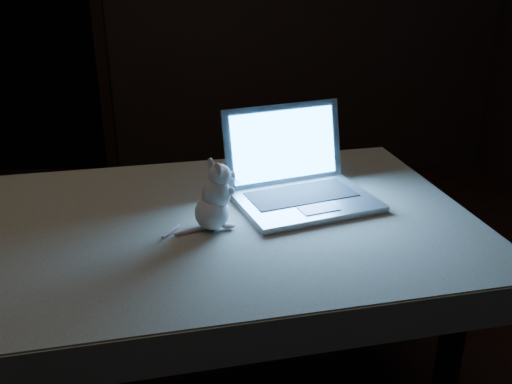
{
  "coord_description": "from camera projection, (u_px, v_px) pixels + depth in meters",
  "views": [
    {
      "loc": [
        0.41,
        -1.72,
        1.58
      ],
      "look_at": [
        0.45,
        -0.08,
        0.88
      ],
      "focal_mm": 40.0,
      "sensor_mm": 36.0,
      "label": 1
    }
  ],
  "objects": [
    {
      "name": "doorway",
      "position": [
        30.0,
        28.0,
        4.05
      ],
      "size": [
        1.06,
        0.36,
        2.13
      ],
      "primitive_type": null,
      "color": "black",
      "rests_on": "back_wall"
    },
    {
      "name": "table",
      "position": [
        217.0,
        328.0,
        1.93
      ],
      "size": [
        1.66,
        1.24,
        0.8
      ],
      "primitive_type": null,
      "rotation": [
        0.0,
        0.0,
        0.2
      ],
      "color": "black",
      "rests_on": "floor"
    },
    {
      "name": "tablecloth",
      "position": [
        237.0,
        234.0,
        1.8
      ],
      "size": [
        1.72,
        1.25,
        0.11
      ],
      "primitive_type": null,
      "rotation": [
        0.0,
        0.0,
        0.11
      ],
      "color": "#BCB59F",
      "rests_on": "table"
    },
    {
      "name": "laptop",
      "position": [
        308.0,
        163.0,
        1.81
      ],
      "size": [
        0.54,
        0.51,
        0.29
      ],
      "primitive_type": null,
      "rotation": [
        0.0,
        0.0,
        0.36
      ],
      "color": "#A7A6AB",
      "rests_on": "tablecloth"
    },
    {
      "name": "plush_mouse",
      "position": [
        211.0,
        196.0,
        1.67
      ],
      "size": [
        0.15,
        0.15,
        0.21
      ],
      "primitive_type": null,
      "rotation": [
        0.0,
        0.0,
        0.0
      ],
      "color": "white",
      "rests_on": "tablecloth"
    }
  ]
}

